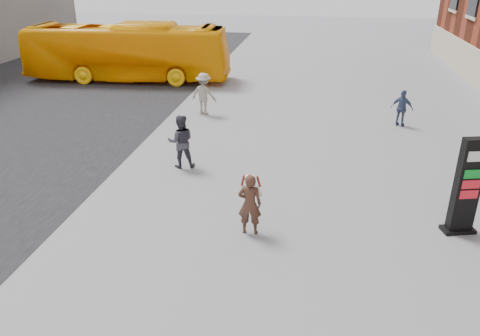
# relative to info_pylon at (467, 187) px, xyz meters

# --- Properties ---
(ground) EXTENTS (100.00, 100.00, 0.00)m
(ground) POSITION_rel_info_pylon_xyz_m (-4.73, -1.45, -1.21)
(ground) COLOR #9E9EA3
(info_pylon) EXTENTS (0.85, 0.57, 2.42)m
(info_pylon) POSITION_rel_info_pylon_xyz_m (0.00, 0.00, 0.00)
(info_pylon) COLOR black
(info_pylon) RESTS_ON ground
(woman) EXTENTS (0.60, 0.55, 1.55)m
(woman) POSITION_rel_info_pylon_xyz_m (-5.01, -0.85, -0.41)
(woman) COLOR #362216
(woman) RESTS_ON ground
(bus) EXTENTS (11.15, 3.29, 3.07)m
(bus) POSITION_rel_info_pylon_xyz_m (-13.84, 13.88, 0.32)
(bus) COLOR #FFAD05
(bus) RESTS_ON road
(pedestrian_a) EXTENTS (0.99, 0.86, 1.72)m
(pedestrian_a) POSITION_rel_info_pylon_xyz_m (-7.71, 2.74, -0.35)
(pedestrian_a) COLOR #35333E
(pedestrian_a) RESTS_ON ground
(pedestrian_b) EXTENTS (1.27, 0.93, 1.77)m
(pedestrian_b) POSITION_rel_info_pylon_xyz_m (-8.31, 8.41, -0.33)
(pedestrian_b) COLOR gray
(pedestrian_b) RESTS_ON ground
(pedestrian_c) EXTENTS (0.92, 0.68, 1.45)m
(pedestrian_c) POSITION_rel_info_pylon_xyz_m (-0.20, 8.09, -0.48)
(pedestrian_c) COLOR #3B4C6C
(pedestrian_c) RESTS_ON ground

